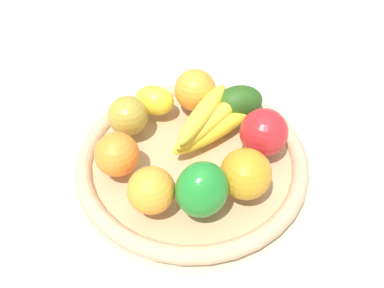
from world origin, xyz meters
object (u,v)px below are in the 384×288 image
apple_2 (264,132)px  orange_1 (195,90)px  apple_1 (128,116)px  orange_2 (151,190)px  banana_bunch (208,122)px  bell_pepper (203,190)px  apple_0 (246,174)px  lemon_0 (155,100)px  orange_0 (117,154)px  avocado (239,102)px

apple_2 → orange_1: size_ratio=1.04×
apple_1 → orange_2: 0.16m
banana_bunch → bell_pepper: bearing=78.3°
banana_bunch → apple_0: (-0.04, 0.12, 0.01)m
orange_2 → apple_1: bearing=-79.2°
banana_bunch → lemon_0: banana_bunch is taller
banana_bunch → apple_2: bearing=152.0°
apple_2 → orange_2: (0.18, 0.09, -0.00)m
bell_pepper → lemon_0: bearing=80.6°
orange_2 → apple_0: bearing=-175.9°
orange_2 → apple_0: 0.14m
lemon_0 → apple_1: bearing=43.3°
apple_2 → apple_0: 0.09m
bell_pepper → orange_0: size_ratio=1.27×
apple_0 → avocado: bearing=-98.8°
orange_0 → orange_2: same height
banana_bunch → apple_2: (-0.08, 0.04, 0.01)m
banana_bunch → apple_1: size_ratio=2.33×
bell_pepper → apple_0: size_ratio=1.15×
avocado → orange_1: size_ratio=1.13×
orange_2 → lemon_0: bearing=-94.4°
orange_1 → orange_0: bearing=45.0°
apple_0 → apple_1: bearing=-42.1°
lemon_0 → avocado: size_ratio=0.84×
apple_1 → avocado: size_ratio=0.80×
orange_1 → apple_0: 0.21m
banana_bunch → orange_1: (0.01, -0.08, 0.01)m
banana_bunch → apple_0: 0.13m
apple_2 → bell_pepper: bearing=42.9°
apple_2 → lemon_0: (0.17, -0.12, -0.01)m
lemon_0 → bell_pepper: bearing=104.0°
orange_2 → avocado: bearing=-132.1°
banana_bunch → orange_2: (0.10, 0.13, 0.00)m
apple_2 → apple_0: apple_2 is taller
avocado → orange_2: 0.24m
bell_pepper → avocado: (-0.09, -0.19, -0.01)m
bell_pepper → apple_2: size_ratio=1.13×
bell_pepper → apple_1: bearing=96.6°
banana_bunch → apple_1: bearing=-12.0°
avocado → orange_2: bearing=47.9°
orange_0 → apple_2: bearing=-176.3°
banana_bunch → orange_2: 0.17m
apple_0 → orange_2: bearing=4.1°
orange_1 → orange_2: 0.23m
orange_0 → lemon_0: bearing=-116.1°
avocado → orange_2: (0.16, 0.18, 0.01)m
apple_2 → apple_1: 0.23m
banana_bunch → avocado: size_ratio=1.87×
lemon_0 → apple_0: apple_0 is taller
banana_bunch → lemon_0: bearing=-40.1°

